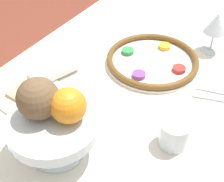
{
  "coord_description": "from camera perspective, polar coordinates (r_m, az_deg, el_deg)",
  "views": [
    {
      "loc": [
        0.75,
        0.36,
        1.41
      ],
      "look_at": [
        0.18,
        0.0,
        0.81
      ],
      "focal_mm": 50.0,
      "sensor_mm": 36.0,
      "label": 1
    }
  ],
  "objects": [
    {
      "name": "napkin_roll",
      "position": [
        1.01,
        -10.61,
        3.42
      ],
      "size": [
        0.17,
        0.1,
        0.05
      ],
      "color": "white",
      "rests_on": "dining_table"
    },
    {
      "name": "fork_left",
      "position": [
        1.01,
        19.75,
        -0.26
      ],
      "size": [
        0.06,
        0.17,
        0.01
      ],
      "color": "silver",
      "rests_on": "dining_table"
    },
    {
      "name": "orange_fruit",
      "position": [
        0.7,
        -8.0,
        -2.67
      ],
      "size": [
        0.08,
        0.08,
        0.08
      ],
      "color": "orange",
      "rests_on": "fruit_stand"
    },
    {
      "name": "dining_table",
      "position": [
        1.32,
        4.06,
        -9.47
      ],
      "size": [
        1.57,
        0.81,
        0.77
      ],
      "color": "silver",
      "rests_on": "ground_plane"
    },
    {
      "name": "fruit_stand",
      "position": [
        0.75,
        -10.63,
        -6.61
      ],
      "size": [
        0.22,
        0.22,
        0.11
      ],
      "color": "silver",
      "rests_on": "dining_table"
    },
    {
      "name": "wine_glass",
      "position": [
        1.14,
        18.54,
        11.48
      ],
      "size": [
        0.08,
        0.08,
        0.15
      ],
      "color": "silver",
      "rests_on": "dining_table"
    },
    {
      "name": "cup_near",
      "position": [
        0.81,
        11.27,
        -7.68
      ],
      "size": [
        0.08,
        0.08,
        0.07
      ],
      "color": "silver",
      "rests_on": "dining_table"
    },
    {
      "name": "coconut",
      "position": [
        0.72,
        -13.34,
        -1.34
      ],
      "size": [
        0.1,
        0.1,
        0.1
      ],
      "color": "brown",
      "rests_on": "fruit_stand"
    },
    {
      "name": "fork_right",
      "position": [
        0.99,
        19.26,
        -1.24
      ],
      "size": [
        0.07,
        0.16,
        0.01
      ],
      "color": "silver",
      "rests_on": "dining_table"
    },
    {
      "name": "seder_plate",
      "position": [
        1.07,
        7.4,
        5.59
      ],
      "size": [
        0.31,
        0.31,
        0.03
      ],
      "color": "silver",
      "rests_on": "dining_table"
    },
    {
      "name": "bread_plate",
      "position": [
        0.98,
        -14.84,
        -0.41
      ],
      "size": [
        0.2,
        0.2,
        0.02
      ],
      "color": "silver",
      "rests_on": "dining_table"
    }
  ]
}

